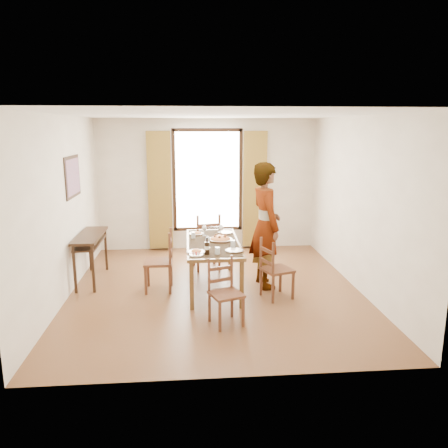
{
  "coord_description": "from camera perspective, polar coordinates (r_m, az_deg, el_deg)",
  "views": [
    {
      "loc": [
        -0.42,
        -6.52,
        2.51
      ],
      "look_at": [
        0.16,
        0.3,
        1.0
      ],
      "focal_mm": 35.0,
      "sensor_mm": 36.0,
      "label": 1
    }
  ],
  "objects": [
    {
      "name": "caprese_plate",
      "position": [
        6.17,
        -3.66,
        -3.9
      ],
      "size": [
        0.2,
        0.2,
        0.04
      ],
      "primitive_type": null,
      "color": "silver",
      "rests_on": "dining_table"
    },
    {
      "name": "plate_sw",
      "position": [
        6.3,
        -3.63,
        -3.5
      ],
      "size": [
        0.27,
        0.27,
        0.05
      ],
      "primitive_type": null,
      "color": "silver",
      "rests_on": "dining_table"
    },
    {
      "name": "wine_glass_c",
      "position": [
        7.24,
        -2.6,
        -0.84
      ],
      "size": [
        0.08,
        0.08,
        0.18
      ],
      "primitive_type": null,
      "color": "white",
      "rests_on": "dining_table"
    },
    {
      "name": "room_shell",
      "position": [
        6.73,
        -1.27,
        4.18
      ],
      "size": [
        4.6,
        5.1,
        2.74
      ],
      "color": "silver",
      "rests_on": "ground"
    },
    {
      "name": "chair_north",
      "position": [
        7.88,
        -2.28,
        -2.5
      ],
      "size": [
        0.53,
        0.53,
        1.03
      ],
      "rotation": [
        0.0,
        0.0,
        3.32
      ],
      "color": "brown",
      "rests_on": "ground"
    },
    {
      "name": "plate_ne",
      "position": [
        7.44,
        0.15,
        -0.98
      ],
      "size": [
        0.27,
        0.27,
        0.05
      ],
      "primitive_type": null,
      "color": "silver",
      "rests_on": "dining_table"
    },
    {
      "name": "pasta_platter",
      "position": [
        6.94,
        -0.49,
        -1.77
      ],
      "size": [
        0.4,
        0.4,
        0.1
      ],
      "primitive_type": null,
      "color": "#C35A19",
      "rests_on": "dining_table"
    },
    {
      "name": "chair_east",
      "position": [
        6.6,
        6.7,
        -6.05
      ],
      "size": [
        0.52,
        0.52,
        0.92
      ],
      "rotation": [
        0.0,
        0.0,
        1.93
      ],
      "color": "brown",
      "rests_on": "ground"
    },
    {
      "name": "man",
      "position": [
        6.94,
        5.44,
        -0.19
      ],
      "size": [
        0.9,
        0.74,
        2.0
      ],
      "primitive_type": "imported",
      "rotation": [
        0.0,
        0.0,
        1.76
      ],
      "color": "#9B9EA3",
      "rests_on": "ground"
    },
    {
      "name": "console_table",
      "position": [
        7.53,
        -17.07,
        -2.15
      ],
      "size": [
        0.38,
        1.2,
        0.8
      ],
      "color": "black",
      "rests_on": "ground"
    },
    {
      "name": "wine_glass_b",
      "position": [
        7.25,
        -0.4,
        -0.81
      ],
      "size": [
        0.08,
        0.08,
        0.18
      ],
      "primitive_type": null,
      "color": "white",
      "rests_on": "dining_table"
    },
    {
      "name": "chair_south",
      "position": [
        5.73,
        0.14,
        -9.14
      ],
      "size": [
        0.49,
        0.49,
        0.87
      ],
      "rotation": [
        0.0,
        0.0,
        0.35
      ],
      "color": "brown",
      "rests_on": "ground"
    },
    {
      "name": "plate_se",
      "position": [
        6.36,
        1.36,
        -3.33
      ],
      "size": [
        0.27,
        0.27,
        0.05
      ],
      "primitive_type": null,
      "color": "silver",
      "rests_on": "dining_table"
    },
    {
      "name": "tumbler_b",
      "position": [
        7.1,
        -4.02,
        -1.46
      ],
      "size": [
        0.07,
        0.07,
        0.1
      ],
      "primitive_type": "cylinder",
      "color": "silver",
      "rests_on": "dining_table"
    },
    {
      "name": "dining_table",
      "position": [
        6.89,
        -1.45,
        -2.9
      ],
      "size": [
        0.82,
        1.82,
        0.76
      ],
      "color": "brown",
      "rests_on": "ground"
    },
    {
      "name": "chair_west",
      "position": [
        6.91,
        -8.27,
        -5.02
      ],
      "size": [
        0.44,
        0.44,
        0.97
      ],
      "rotation": [
        0.0,
        0.0,
        -1.59
      ],
      "color": "brown",
      "rests_on": "ground"
    },
    {
      "name": "plate_nw",
      "position": [
        7.36,
        -3.57,
        -1.14
      ],
      "size": [
        0.27,
        0.27,
        0.05
      ],
      "primitive_type": null,
      "color": "silver",
      "rests_on": "dining_table"
    },
    {
      "name": "ground",
      "position": [
        7.0,
        -1.11,
        -8.57
      ],
      "size": [
        5.0,
        5.0,
        0.0
      ],
      "primitive_type": "plane",
      "color": "#4D3318",
      "rests_on": "ground"
    },
    {
      "name": "wine_bottle",
      "position": [
        6.17,
        -2.23,
        -2.88
      ],
      "size": [
        0.07,
        0.07,
        0.25
      ],
      "primitive_type": null,
      "color": "black",
      "rests_on": "dining_table"
    },
    {
      "name": "tumbler_a",
      "position": [
        6.58,
        1.18,
        -2.57
      ],
      "size": [
        0.07,
        0.07,
        0.1
      ],
      "primitive_type": "cylinder",
      "color": "silver",
      "rests_on": "dining_table"
    },
    {
      "name": "wine_glass_a",
      "position": [
        6.5,
        -2.12,
        -2.38
      ],
      "size": [
        0.08,
        0.08,
        0.18
      ],
      "primitive_type": null,
      "color": "white",
      "rests_on": "dining_table"
    },
    {
      "name": "tumbler_c",
      "position": [
        6.2,
        -0.86,
        -3.5
      ],
      "size": [
        0.07,
        0.07,
        0.1
      ],
      "primitive_type": "cylinder",
      "color": "silver",
      "rests_on": "dining_table"
    }
  ]
}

